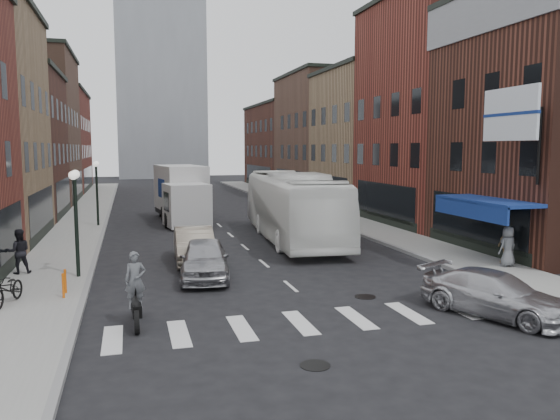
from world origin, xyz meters
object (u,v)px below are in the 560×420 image
at_px(streetlamp_near, 75,203).
at_px(bike_rack, 64,283).
at_px(parked_bicycle, 8,289).
at_px(sedan_left_far, 194,245).
at_px(ped_left_solo, 19,251).
at_px(billboard_sign, 512,116).
at_px(box_truck, 182,194).
at_px(sedan_left_near, 205,259).
at_px(transit_bus, 293,206).
at_px(curb_car, 495,294).
at_px(motorcycle_rider, 136,291).
at_px(ped_right_b, 507,245).
at_px(ped_right_c, 508,246).
at_px(streetlamp_far, 97,181).

bearing_deg(streetlamp_near, bike_rack, -94.24).
xyz_separation_m(streetlamp_near, parked_bicycle, (-1.74, -3.34, -2.28)).
xyz_separation_m(sedan_left_far, ped_left_solo, (-6.75, -0.92, 0.25)).
xyz_separation_m(billboard_sign, box_truck, (-10.67, 18.87, -4.30)).
height_order(sedan_left_near, ped_left_solo, ped_left_solo).
bearing_deg(ped_left_solo, bike_rack, 107.72).
height_order(billboard_sign, transit_bus, billboard_sign).
height_order(bike_rack, ped_left_solo, ped_left_solo).
distance_m(transit_bus, sedan_left_far, 7.35).
distance_m(transit_bus, curb_car, 14.50).
bearing_deg(sedan_left_far, streetlamp_near, -153.76).
distance_m(motorcycle_rider, parked_bicycle, 4.65).
bearing_deg(billboard_sign, ped_right_b, 50.67).
bearing_deg(sedan_left_near, ped_right_c, -0.86).
distance_m(streetlamp_far, motorcycle_rider, 20.24).
relative_size(transit_bus, parked_bicycle, 7.07).
bearing_deg(motorcycle_rider, billboard_sign, 7.21).
relative_size(curb_car, ped_right_c, 2.74).
xyz_separation_m(sedan_left_near, ped_right_c, (12.02, -1.82, 0.22)).
height_order(sedan_left_near, curb_car, sedan_left_near).
xyz_separation_m(streetlamp_near, motorcycle_rider, (2.02, -6.05, -1.92)).
relative_size(billboard_sign, transit_bus, 0.28).
bearing_deg(ped_right_c, motorcycle_rider, 3.75).
height_order(streetlamp_far, motorcycle_rider, streetlamp_far).
xyz_separation_m(streetlamp_near, sedan_left_far, (4.55, 2.00, -2.16)).
distance_m(streetlamp_near, ped_left_solo, 3.11).
height_order(sedan_left_far, ped_right_b, ped_right_b).
bearing_deg(transit_bus, streetlamp_near, -143.71).
bearing_deg(streetlamp_far, sedan_left_far, -69.22).
distance_m(motorcycle_rider, sedan_left_near, 5.68).
bearing_deg(transit_bus, sedan_left_near, -123.22).
height_order(bike_rack, parked_bicycle, parked_bicycle).
bearing_deg(ped_right_b, box_truck, -65.41).
relative_size(transit_bus, ped_left_solo, 7.61).
height_order(parked_bicycle, ped_right_c, ped_right_c).
relative_size(bike_rack, parked_bicycle, 0.43).
distance_m(box_truck, motorcycle_rider, 21.69).
relative_size(ped_left_solo, ped_right_b, 1.10).
bearing_deg(streetlamp_near, ped_left_solo, 153.77).
height_order(transit_bus, sedan_left_near, transit_bus).
bearing_deg(ped_right_b, sedan_left_near, -14.75).
relative_size(transit_bus, sedan_left_near, 2.95).
xyz_separation_m(curb_car, ped_left_solo, (-14.43, 8.98, 0.36)).
height_order(transit_bus, parked_bicycle, transit_bus).
bearing_deg(box_truck, sedan_left_near, -100.45).
xyz_separation_m(streetlamp_far, parked_bicycle, (-1.74, -17.34, -2.28)).
distance_m(streetlamp_near, streetlamp_far, 14.00).
distance_m(billboard_sign, ped_right_b, 5.45).
distance_m(motorcycle_rider, curb_car, 10.39).
height_order(box_truck, sedan_left_near, box_truck).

